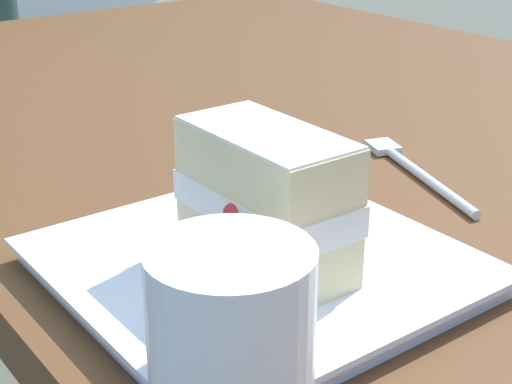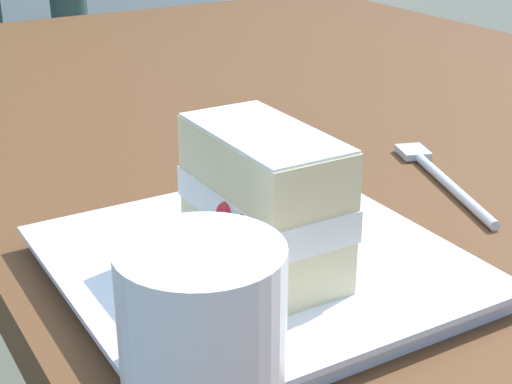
# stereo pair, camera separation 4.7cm
# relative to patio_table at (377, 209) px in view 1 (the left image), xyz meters

# --- Properties ---
(patio_table) EXTENTS (1.50, 0.85, 0.70)m
(patio_table) POSITION_rel_patio_table_xyz_m (0.00, 0.00, 0.00)
(patio_table) COLOR brown
(patio_table) RESTS_ON ground
(dessert_plate) EXTENTS (0.23, 0.23, 0.02)m
(dessert_plate) POSITION_rel_patio_table_xyz_m (-0.17, 0.28, 0.10)
(dessert_plate) COLOR white
(dessert_plate) RESTS_ON patio_table
(cake_slice) EXTENTS (0.11, 0.07, 0.09)m
(cake_slice) POSITION_rel_patio_table_xyz_m (-0.18, 0.29, 0.15)
(cake_slice) COLOR beige
(cake_slice) RESTS_ON dessert_plate
(dessert_fork) EXTENTS (0.17, 0.07, 0.01)m
(dessert_fork) POSITION_rel_patio_table_xyz_m (-0.11, 0.07, 0.09)
(dessert_fork) COLOR silver
(dessert_fork) RESTS_ON patio_table
(coffee_cup) EXTENTS (0.08, 0.08, 0.08)m
(coffee_cup) POSITION_rel_patio_table_xyz_m (-0.26, 0.37, 0.13)
(coffee_cup) COLOR white
(coffee_cup) RESTS_ON patio_table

